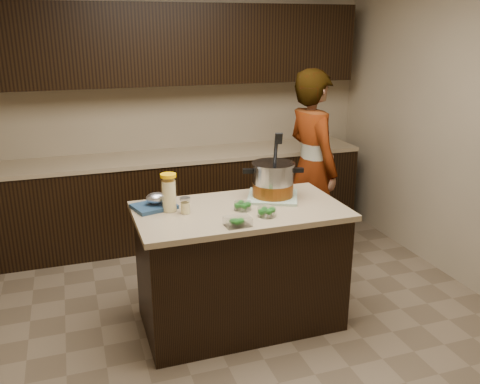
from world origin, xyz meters
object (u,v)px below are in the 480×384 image
object	(u,v)px
stock_pot	(273,182)
person	(312,168)
island	(240,266)
lemonade_pitcher	(169,194)

from	to	relation	value
stock_pot	person	distance (m)	0.99
island	lemonade_pitcher	distance (m)	0.75
island	stock_pot	distance (m)	0.66
stock_pot	lemonade_pitcher	xyz separation A→B (m)	(-0.78, -0.03, -0.00)
island	person	xyz separation A→B (m)	(0.98, 0.85, 0.44)
stock_pot	lemonade_pitcher	size ratio (longest dim) A/B	1.73
island	person	size ratio (longest dim) A/B	0.82
island	lemonade_pitcher	xyz separation A→B (m)	(-0.48, 0.11, 0.57)
person	stock_pot	bearing A→B (deg)	130.04
stock_pot	lemonade_pitcher	distance (m)	0.78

